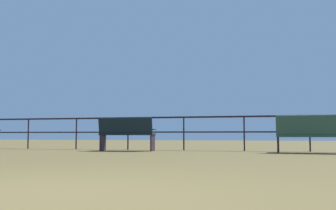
{
  "coord_description": "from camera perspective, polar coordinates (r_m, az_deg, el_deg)",
  "views": [
    {
      "loc": [
        1.73,
        -2.62,
        0.47
      ],
      "look_at": [
        -1.26,
        8.42,
        1.34
      ],
      "focal_mm": 41.8,
      "sensor_mm": 36.0,
      "label": 1
    }
  ],
  "objects": [
    {
      "name": "ground_plane",
      "position": [
        3.17,
        -18.53,
        -12.58
      ],
      "size": [
        60.0,
        60.0,
        0.0
      ],
      "primitive_type": "plane",
      "color": "brown"
    },
    {
      "name": "bench_near_right",
      "position": [
        10.64,
        20.29,
        -3.82
      ],
      "size": [
        1.8,
        0.75,
        0.96
      ],
      "color": "#2C4B3D",
      "rests_on": "ground_plane"
    },
    {
      "name": "pier_railing",
      "position": [
        11.67,
        6.62,
        -2.94
      ],
      "size": [
        23.4,
        0.05,
        1.02
      ],
      "color": "black",
      "rests_on": "ground_plane"
    },
    {
      "name": "bench_near_left",
      "position": [
        11.37,
        -6.07,
        -4.0
      ],
      "size": [
        1.62,
        0.75,
        0.95
      ],
      "color": "black",
      "rests_on": "ground_plane"
    }
  ]
}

